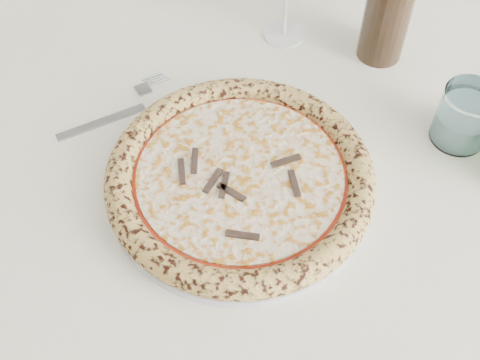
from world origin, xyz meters
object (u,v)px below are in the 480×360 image
(plate, at_px, (240,185))
(chair_far, at_px, (467,0))
(tumbler, at_px, (463,119))
(dining_table, at_px, (282,179))
(pizza, at_px, (240,177))

(plate, bearing_deg, chair_far, 91.79)
(plate, distance_m, tumbler, 0.32)
(dining_table, bearing_deg, pizza, -90.00)
(tumbler, bearing_deg, pizza, -124.82)
(plate, bearing_deg, dining_table, 90.00)
(chair_far, relative_size, tumbler, 11.10)
(chair_far, distance_m, plate, 0.91)
(dining_table, height_order, chair_far, chair_far)
(plate, height_order, pizza, pizza)
(chair_far, bearing_deg, plate, -88.21)
(plate, bearing_deg, pizza, -161.69)
(chair_far, xyz_separation_m, plate, (0.03, -0.88, 0.23))
(plate, xyz_separation_m, pizza, (-0.00, -0.00, 0.02))
(dining_table, xyz_separation_m, pizza, (-0.00, -0.10, 0.11))
(dining_table, height_order, pizza, pizza)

